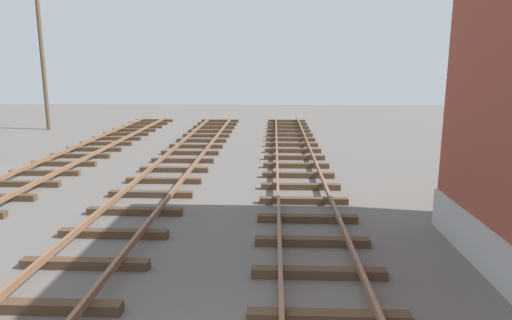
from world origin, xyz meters
TOP-DOWN VIEW (x-y plane):
  - utility_pole_far at (-13.49, 22.79)m, footprint 1.80×0.24m

SIDE VIEW (x-z plane):
  - utility_pole_far at x=-13.49m, z-range 0.19..8.99m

